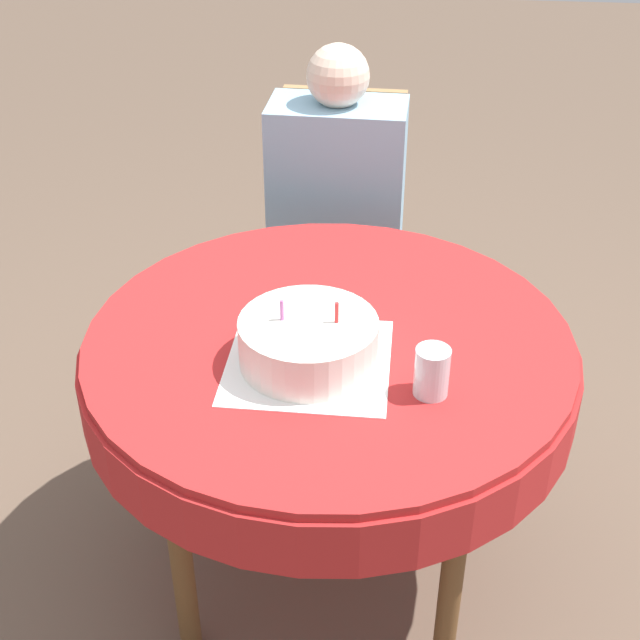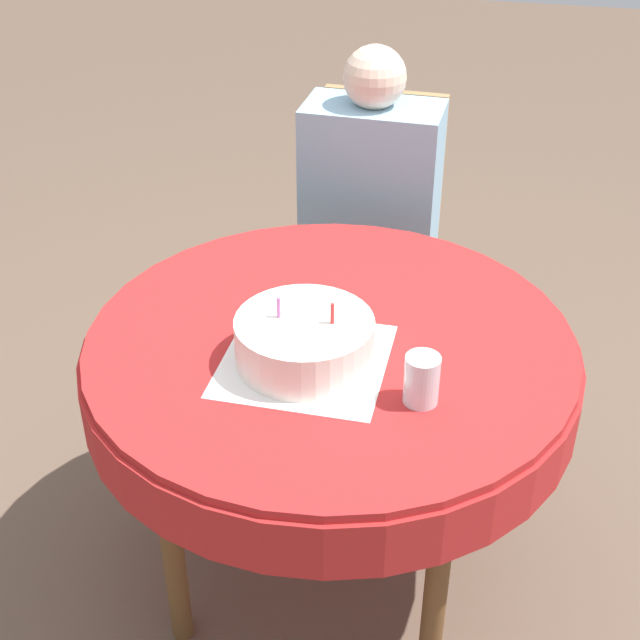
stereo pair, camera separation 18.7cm
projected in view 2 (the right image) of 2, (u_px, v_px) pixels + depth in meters
The scene contains 7 objects.
ground_plane at pixel (329, 562), 2.32m from camera, with size 12.00×12.00×0.00m, color brown.
dining_table at pixel (330, 368), 1.97m from camera, with size 1.08×1.08×0.71m.
chair at pixel (374, 238), 2.79m from camera, with size 0.43×0.43×0.92m.
person at pixel (369, 201), 2.61m from camera, with size 0.40×0.32×1.11m.
napkin at pixel (305, 361), 1.85m from camera, with size 0.34×0.34×0.00m.
birthday_cake at pixel (305, 341), 1.82m from camera, with size 0.29×0.29×0.14m.
drinking_glass at pixel (422, 379), 1.71m from camera, with size 0.07×0.07×0.10m.
Camera 2 is at (0.34, -1.55, 1.80)m, focal length 50.00 mm.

